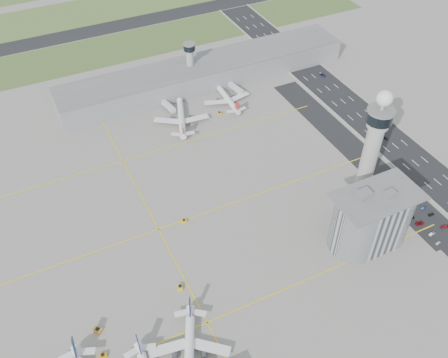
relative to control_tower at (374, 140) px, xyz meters
name	(u,v)px	position (x,y,z in m)	size (l,w,h in m)	color
ground	(255,244)	(-72.00, -8.00, -35.04)	(1000.00, 1000.00, 0.00)	gray
grass_strip_0	(95,53)	(-92.00, 217.00, -35.00)	(480.00, 50.00, 0.08)	#4A622E
grass_strip_1	(72,15)	(-92.00, 292.00, -35.00)	(480.00, 60.00, 0.08)	#506F34
runway	(83,33)	(-92.00, 254.00, -34.98)	(480.00, 22.00, 0.10)	black
highway	(430,175)	(43.00, -8.00, -34.99)	(28.00, 500.00, 0.10)	black
barrier_left	(411,182)	(29.00, -8.00, -34.44)	(0.60, 500.00, 1.20)	#9E9E99
landside_road	(408,200)	(18.00, -18.00, -35.00)	(18.00, 260.00, 0.08)	black
parking_lot	(421,216)	(16.00, -30.00, -34.99)	(20.00, 44.00, 0.10)	black
taxiway_line_h_0	(207,323)	(-112.00, -38.00, -35.04)	(260.00, 0.60, 0.01)	yellow
taxiway_line_h_1	(159,229)	(-112.00, 22.00, -35.04)	(260.00, 0.60, 0.01)	yellow
taxiway_line_h_2	(123,161)	(-112.00, 82.00, -35.04)	(260.00, 0.60, 0.01)	yellow
taxiway_line_v	(159,229)	(-112.00, 22.00, -35.04)	(0.60, 260.00, 0.01)	yellow
control_tower	(374,140)	(0.00, 0.00, 0.00)	(14.00, 14.00, 64.50)	#ADAAA5
secondary_tower	(190,61)	(-42.00, 142.00, -16.24)	(8.60, 8.60, 31.90)	#ADAAA5
admin_building	(372,218)	(-20.01, -30.00, -19.74)	(42.00, 24.00, 33.50)	#B2B2B7
terminal_pier	(205,73)	(-32.00, 140.00, -27.14)	(210.00, 32.00, 15.80)	gray
airplane_near_c	(189,348)	(-124.72, -48.29, -29.33)	(40.79, 34.67, 11.42)	white
airplane_far_a	(181,114)	(-65.50, 103.27, -29.11)	(42.34, 35.99, 11.86)	white
airplane_far_b	(227,95)	(-28.83, 111.16, -29.53)	(39.33, 33.43, 11.01)	white
jet_bridge_far_0	(163,103)	(-70.00, 124.00, -32.19)	(14.00, 3.00, 5.70)	silver
jet_bridge_far_1	(230,86)	(-20.00, 124.00, -32.19)	(14.00, 3.00, 5.70)	silver
tug_0	(103,355)	(-157.15, -33.36, -34.15)	(2.11, 3.07, 1.78)	orange
tug_1	(98,330)	(-155.84, -21.01, -34.04)	(2.36, 3.44, 2.00)	orange
tug_2	(180,287)	(-115.69, -16.16, -34.08)	(2.26, 3.29, 1.91)	gold
tug_3	(184,221)	(-98.21, 20.98, -34.20)	(1.99, 2.89, 1.68)	#F5BF04
tug_4	(200,117)	(-53.74, 100.82, -34.03)	(2.38, 3.46, 2.01)	#D3B709
tug_5	(219,113)	(-39.81, 99.74, -34.16)	(2.09, 3.04, 1.77)	gold
car_lot_0	(438,243)	(10.54, -48.45, -34.50)	(1.28, 3.17, 1.08)	white
car_lot_1	(432,234)	(12.08, -42.58, -34.38)	(1.39, 3.98, 1.31)	#969696
car_lot_2	(420,223)	(11.51, -34.21, -34.40)	(2.11, 4.58, 1.27)	maroon
car_lot_3	(411,218)	(9.83, -29.35, -34.39)	(1.81, 4.46, 1.29)	black
car_lot_4	(400,203)	(12.06, -17.99, -34.46)	(1.37, 3.40, 1.16)	#160E54
car_lot_5	(395,200)	(11.00, -15.29, -34.43)	(1.30, 3.72, 1.22)	silver
car_lot_7	(445,226)	(21.54, -41.61, -34.42)	(1.73, 4.25, 1.23)	#A31223
car_lot_8	(431,214)	(21.36, -32.00, -34.43)	(1.43, 3.56, 1.21)	black
car_lot_9	(424,208)	(21.14, -26.54, -34.50)	(1.15, 3.31, 1.09)	navy
car_lot_10	(416,200)	(21.95, -20.07, -34.50)	(1.81, 3.93, 1.09)	silver
car_lot_11	(406,192)	(20.41, -13.21, -34.41)	(1.76, 4.33, 1.26)	gray
car_hw_1	(385,138)	(42.10, 30.51, -34.43)	(1.30, 3.73, 1.23)	black
car_hw_2	(323,75)	(49.40, 109.79, -34.39)	(2.16, 4.68, 1.30)	#1E1C52
car_hw_4	(267,43)	(36.62, 170.07, -34.41)	(1.49, 3.69, 1.26)	#94A0AC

